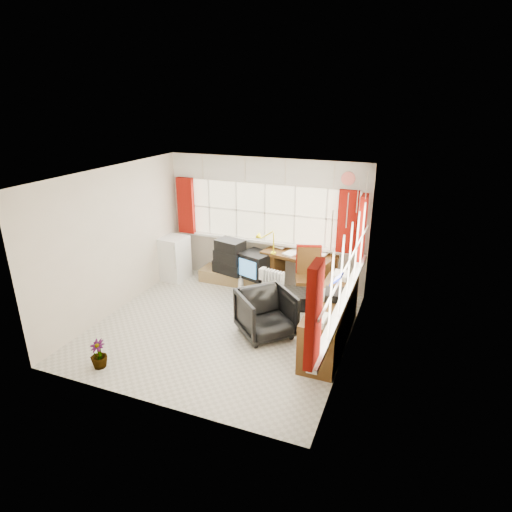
{
  "coord_description": "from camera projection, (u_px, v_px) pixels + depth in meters",
  "views": [
    {
      "loc": [
        2.77,
        -5.54,
        3.57
      ],
      "look_at": [
        0.38,
        0.55,
        1.11
      ],
      "focal_mm": 30.0,
      "sensor_mm": 36.0,
      "label": 1
    }
  ],
  "objects": [
    {
      "name": "ground",
      "position": [
        223.0,
        327.0,
        7.03
      ],
      "size": [
        4.0,
        4.0,
        0.0
      ],
      "primitive_type": "plane",
      "color": "beige",
      "rests_on": "ground"
    },
    {
      "name": "room_walls",
      "position": [
        220.0,
        241.0,
        6.5
      ],
      "size": [
        4.0,
        4.0,
        4.0
      ],
      "color": "beige",
      "rests_on": "ground"
    },
    {
      "name": "window_back",
      "position": [
        264.0,
        238.0,
        8.39
      ],
      "size": [
        3.7,
        0.12,
        3.6
      ],
      "color": "#FFF3C9",
      "rests_on": "room_walls"
    },
    {
      "name": "window_right",
      "position": [
        345.0,
        294.0,
        6.03
      ],
      "size": [
        0.12,
        3.7,
        3.6
      ],
      "color": "#FFF3C9",
      "rests_on": "room_walls"
    },
    {
      "name": "curtains",
      "position": [
        295.0,
        233.0,
        7.01
      ],
      "size": [
        3.83,
        3.83,
        1.15
      ],
      "color": "maroon",
      "rests_on": "room_walls"
    },
    {
      "name": "overhead_cabinets",
      "position": [
        301.0,
        185.0,
        6.76
      ],
      "size": [
        3.98,
        3.98,
        0.48
      ],
      "color": "silver",
      "rests_on": "room_walls"
    },
    {
      "name": "desk",
      "position": [
        298.0,
        270.0,
        8.19
      ],
      "size": [
        1.46,
        0.94,
        0.82
      ],
      "color": "#513013",
      "rests_on": "ground"
    },
    {
      "name": "desk_lamp",
      "position": [
        274.0,
        238.0,
        7.96
      ],
      "size": [
        0.18,
        0.16,
        0.45
      ],
      "color": "#FFF50A",
      "rests_on": "desk"
    },
    {
      "name": "task_chair",
      "position": [
        308.0,
        274.0,
        7.61
      ],
      "size": [
        0.58,
        0.6,
        1.1
      ],
      "color": "black",
      "rests_on": "ground"
    },
    {
      "name": "office_chair",
      "position": [
        266.0,
        314.0,
        6.69
      ],
      "size": [
        1.13,
        1.13,
        0.74
      ],
      "primitive_type": "imported",
      "rotation": [
        0.0,
        0.0,
        0.79
      ],
      "color": "black",
      "rests_on": "ground"
    },
    {
      "name": "radiator",
      "position": [
        273.0,
        289.0,
        7.79
      ],
      "size": [
        0.44,
        0.25,
        0.63
      ],
      "color": "white",
      "rests_on": "ground"
    },
    {
      "name": "credenza",
      "position": [
        331.0,
        319.0,
        6.48
      ],
      "size": [
        0.5,
        2.0,
        0.85
      ],
      "color": "#513013",
      "rests_on": "ground"
    },
    {
      "name": "file_tray",
      "position": [
        334.0,
        295.0,
        6.32
      ],
      "size": [
        0.33,
        0.39,
        0.12
      ],
      "primitive_type": "cube",
      "rotation": [
        0.0,
        0.0,
        0.18
      ],
      "color": "black",
      "rests_on": "credenza"
    },
    {
      "name": "tv_bench",
      "position": [
        235.0,
        277.0,
        8.67
      ],
      "size": [
        1.4,
        0.5,
        0.25
      ],
      "primitive_type": "cube",
      "color": "#967A4B",
      "rests_on": "ground"
    },
    {
      "name": "crt_tv",
      "position": [
        256.0,
        265.0,
        8.27
      ],
      "size": [
        0.68,
        0.65,
        0.49
      ],
      "color": "black",
      "rests_on": "tv_bench"
    },
    {
      "name": "hifi_stack",
      "position": [
        230.0,
        257.0,
        8.47
      ],
      "size": [
        0.72,
        0.55,
        0.67
      ],
      "color": "black",
      "rests_on": "tv_bench"
    },
    {
      "name": "mini_fridge",
      "position": [
        173.0,
        258.0,
        8.76
      ],
      "size": [
        0.57,
        0.58,
        0.9
      ],
      "color": "white",
      "rests_on": "ground"
    },
    {
      "name": "spray_bottle_a",
      "position": [
        241.0,
        282.0,
        8.33
      ],
      "size": [
        0.13,
        0.13,
        0.31
      ],
      "primitive_type": "imported",
      "rotation": [
        0.0,
        0.0,
        0.1
      ],
      "color": "silver",
      "rests_on": "ground"
    },
    {
      "name": "spray_bottle_b",
      "position": [
        262.0,
        294.0,
        7.96
      ],
      "size": [
        0.1,
        0.11,
        0.21
      ],
      "primitive_type": "imported",
      "rotation": [
        0.0,
        0.0,
        0.09
      ],
      "color": "#85C7C3",
      "rests_on": "ground"
    },
    {
      "name": "flower_vase",
      "position": [
        98.0,
        354.0,
        5.92
      ],
      "size": [
        0.27,
        0.27,
        0.42
      ],
      "primitive_type": "imported",
      "rotation": [
        0.0,
        0.0,
        -0.17
      ],
      "color": "black",
      "rests_on": "ground"
    }
  ]
}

